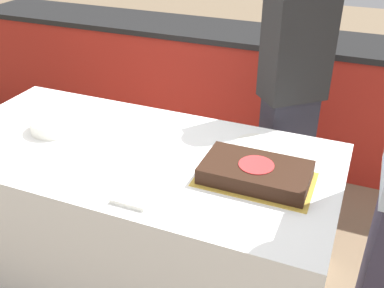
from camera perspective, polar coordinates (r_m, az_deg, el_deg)
ground_plane at (r=2.60m, az=-6.34°, el=-14.96°), size 14.00×14.00×0.00m
back_counter at (r=3.54m, az=5.08°, el=7.03°), size 4.40×0.58×0.92m
dining_table at (r=2.36m, az=-6.83°, el=-8.55°), size 1.92×0.92×0.74m
cake at (r=1.92m, az=8.09°, el=-3.62°), size 0.49×0.30×0.08m
plate_stack at (r=2.40m, az=-17.08°, el=2.39°), size 0.24×0.24×0.06m
side_plate_near_cake at (r=2.20m, az=8.16°, el=0.04°), size 0.20×0.20×0.00m
utensil_pile at (r=1.80m, az=-7.75°, el=-7.07°), size 0.15×0.08×0.02m
person_cutting_cake at (r=2.50m, az=12.48°, el=5.70°), size 0.38×0.37×1.58m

